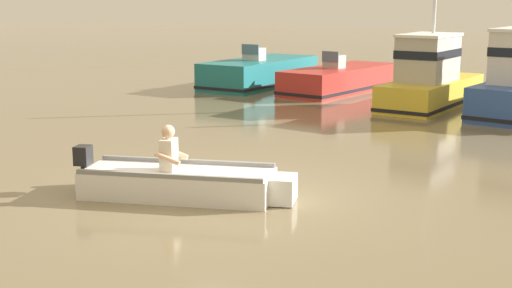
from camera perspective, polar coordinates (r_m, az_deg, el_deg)
The scene contains 5 objects.
ground_plane at distance 11.60m, azimuth -2.85°, elevation -4.18°, with size 120.00×120.00×0.00m, color #7A6B4C.
rowboat_with_person at distance 11.49m, azimuth -6.04°, elevation -3.09°, with size 3.63×2.09×1.19m.
moored_boat_teal at distance 25.68m, azimuth 0.31°, elevation 5.79°, with size 2.11×5.35×1.56m.
moored_boat_red at distance 24.41m, azimuth 6.82°, elevation 5.22°, with size 2.39×5.36×1.42m.
moored_boat_yellow at distance 21.42m, azimuth 14.03°, elevation 5.10°, with size 1.89×5.05×4.73m.
Camera 1 is at (6.26, -9.22, 3.22)m, focal length 49.06 mm.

